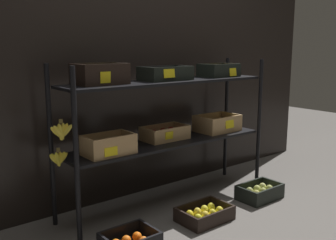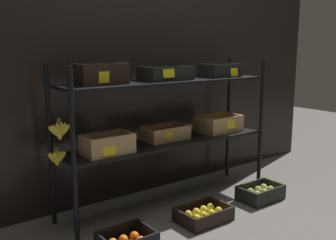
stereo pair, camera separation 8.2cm
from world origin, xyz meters
name	(u,v)px [view 2 (the right image)]	position (x,y,z in m)	size (l,w,h in m)	color
ground_plane	(168,203)	(0.00, 0.00, 0.00)	(10.00, 10.00, 0.00)	#605B56
storefront_wall	(139,56)	(0.00, 0.39, 1.14)	(4.09, 0.12, 2.28)	black
display_rack	(166,112)	(-0.02, 0.01, 0.73)	(1.83, 0.42, 1.11)	black
crate_ground_lemon	(203,215)	(0.01, -0.41, 0.04)	(0.37, 0.26, 0.10)	black
crate_ground_pear	(260,193)	(0.63, -0.40, 0.05)	(0.35, 0.23, 0.12)	black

